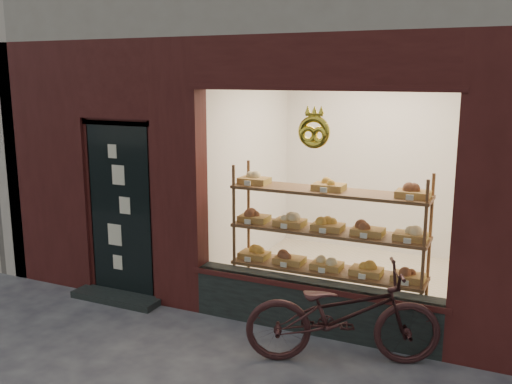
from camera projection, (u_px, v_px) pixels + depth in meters
The scene contains 2 objects.
display_shelf at pixel (327, 245), 6.35m from camera, with size 2.20×0.45×1.70m.
bicycle at pixel (343, 314), 5.39m from camera, with size 0.64×1.84×0.96m, color black.
Camera 1 is at (2.31, -3.31, 2.71)m, focal length 40.00 mm.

